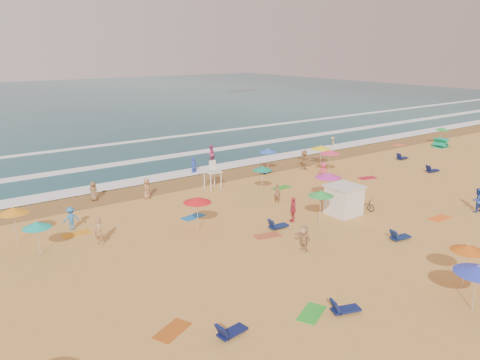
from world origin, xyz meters
TOP-DOWN VIEW (x-y plane):
  - ground at (0.00, 0.00)m, footprint 220.00×220.00m
  - ocean at (0.00, 84.00)m, footprint 220.00×140.00m
  - wet_sand at (0.00, 12.50)m, footprint 220.00×220.00m
  - surf_foam at (0.00, 21.32)m, footprint 200.00×18.70m
  - cabana at (3.30, -1.20)m, footprint 2.00×2.00m
  - cabana_roof at (3.30, -1.20)m, footprint 2.20×2.20m
  - bicycle at (5.20, -1.50)m, footprint 0.89×1.71m
  - lifeguard_stand at (-1.02, 9.28)m, footprint 1.20×1.20m
  - beach_umbrellas at (1.54, -0.35)m, footprint 58.55×25.63m
  - loungers at (5.76, -1.81)m, footprint 33.90×21.79m
  - towels at (1.41, -0.20)m, footprint 42.25×23.79m
  - popup_tents at (23.46, 1.25)m, footprint 15.94×15.41m
  - beachgoers at (-0.02, 5.79)m, footprint 49.73×26.58m

SIDE VIEW (x-z plane):
  - ground at x=0.00m, z-range 0.00..0.00m
  - ocean at x=0.00m, z-range -0.09..0.09m
  - wet_sand at x=0.00m, z-range 0.01..0.01m
  - towels at x=1.41m, z-range 0.00..0.03m
  - surf_foam at x=0.00m, z-range 0.08..0.12m
  - loungers at x=5.76m, z-range 0.00..0.34m
  - bicycle at x=5.20m, z-range 0.00..0.85m
  - popup_tents at x=23.46m, z-range 0.00..1.20m
  - beachgoers at x=-0.02m, z-range -0.26..1.88m
  - cabana at x=3.30m, z-range 0.00..2.00m
  - lifeguard_stand at x=-1.02m, z-range 0.00..2.10m
  - cabana_roof at x=3.30m, z-range 2.00..2.12m
  - beach_umbrellas at x=1.54m, z-range 1.74..2.46m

